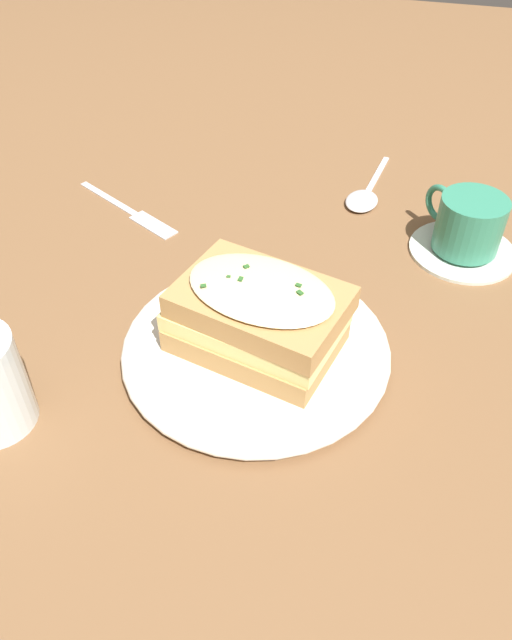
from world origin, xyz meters
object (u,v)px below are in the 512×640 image
sandwich (258,316)px  spoon (364,198)px  teacup_with_saucer (467,229)px  dinner_plate (256,349)px  fork (136,214)px

sandwich → spoon: (-0.31, 0.06, -0.05)m
teacup_with_saucer → spoon: bearing=12.6°
dinner_plate → fork: 0.29m
dinner_plate → teacup_with_saucer: size_ratio=2.09×
dinner_plate → teacup_with_saucer: bearing=140.1°
dinner_plate → teacup_with_saucer: (-0.23, 0.19, 0.02)m
sandwich → spoon: bearing=168.8°
teacup_with_saucer → spoon: size_ratio=0.76×
dinner_plate → fork: dinner_plate is taller
teacup_with_saucer → fork: bearing=49.4°
sandwich → spoon: sandwich is taller
teacup_with_saucer → spoon: 0.16m
dinner_plate → spoon: dinner_plate is taller
dinner_plate → teacup_with_saucer: 0.30m
fork → dinner_plate: bearing=74.7°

